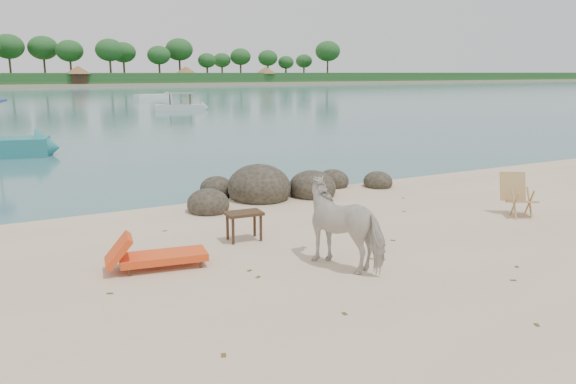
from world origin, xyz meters
name	(u,v)px	position (x,y,z in m)	size (l,w,h in m)	color
water	(14,94)	(0.00, 90.00, 0.00)	(400.00, 400.00, 0.00)	#336067
boulders	(275,189)	(1.38, 5.63, 0.23)	(6.31, 2.84, 1.24)	black
cow	(347,225)	(-0.06, 0.23, 0.73)	(0.79, 1.74, 1.47)	beige
side_table	(244,228)	(-1.02, 2.37, 0.29)	(0.71, 0.46, 0.57)	#321C14
lounge_chair	(163,254)	(-2.88, 1.61, 0.27)	(1.82, 0.64, 0.54)	#F0551C
deck_chair	(523,196)	(5.41, 1.02, 0.49)	(0.63, 0.69, 0.99)	tan
boat_mid	(180,96)	(10.74, 41.86, 1.22)	(5.00, 1.12, 2.45)	silver
boat_far	(153,96)	(14.68, 64.72, 0.33)	(5.70, 1.28, 0.66)	silver
dead_leaves	(349,254)	(0.35, 0.73, 0.01)	(8.32, 6.90, 0.00)	brown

